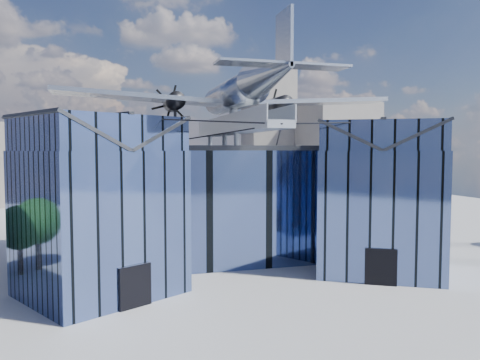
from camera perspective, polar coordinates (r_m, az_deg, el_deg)
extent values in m
plane|color=gray|center=(35.78, 0.90, -11.79)|extent=(120.00, 120.00, 0.00)
cube|color=#4A5E96|center=(43.43, -2.54, -2.64)|extent=(28.00, 14.00, 9.50)
cube|color=#24262B|center=(43.16, -2.56, 3.90)|extent=(28.00, 14.00, 0.40)
cube|color=#4A5E96|center=(32.36, -16.72, -5.01)|extent=(11.79, 11.43, 9.50)
cube|color=#4A5E96|center=(32.01, -16.92, 5.40)|extent=(11.56, 11.20, 2.20)
cube|color=#24262B|center=(30.98, -20.57, 5.38)|extent=(7.98, 9.23, 2.40)
cube|color=#24262B|center=(33.16, -13.50, 5.40)|extent=(7.98, 9.23, 2.40)
cube|color=#24262B|center=(32.06, -16.96, 7.45)|extent=(4.30, 7.10, 0.18)
cube|color=black|center=(29.71, -12.68, -12.55)|extent=(2.03, 1.32, 2.60)
cube|color=black|center=(34.75, -10.21, -4.31)|extent=(0.34, 0.34, 9.50)
cube|color=#4A5E96|center=(38.30, 16.60, -3.66)|extent=(11.79, 11.43, 9.50)
cube|color=#4A5E96|center=(38.00, 16.77, 5.12)|extent=(11.56, 11.20, 2.20)
cube|color=#24262B|center=(37.96, 13.36, 5.18)|extent=(7.98, 9.23, 2.40)
cube|color=#24262B|center=(38.17, 20.16, 5.04)|extent=(7.98, 9.23, 2.40)
cube|color=#24262B|center=(38.05, 16.80, 6.85)|extent=(4.30, 7.10, 0.18)
cube|color=black|center=(34.94, 16.79, -10.13)|extent=(2.03, 1.32, 2.60)
cube|color=black|center=(38.36, 9.86, -3.55)|extent=(0.34, 0.34, 9.50)
cube|color=#A2A9B0|center=(37.86, -0.63, 6.04)|extent=(1.80, 21.00, 0.50)
cube|color=#A2A9B0|center=(37.67, -1.96, 7.04)|extent=(0.08, 21.00, 1.10)
cube|color=#A2A9B0|center=(38.14, 0.69, 7.01)|extent=(0.08, 21.00, 1.10)
cylinder|color=#A2A9B0|center=(47.07, -3.69, 4.77)|extent=(0.44, 0.44, 1.35)
cylinder|color=#A2A9B0|center=(41.23, -1.92, 4.92)|extent=(0.44, 0.44, 1.35)
cylinder|color=#A2A9B0|center=(37.36, -0.42, 5.04)|extent=(0.44, 0.44, 1.35)
cylinder|color=#A2A9B0|center=(38.39, -0.83, 7.43)|extent=(0.70, 0.70, 1.40)
cylinder|color=black|center=(29.43, -6.69, 7.25)|extent=(10.55, 6.08, 0.69)
cylinder|color=black|center=(32.80, 11.86, 6.84)|extent=(10.55, 6.08, 0.69)
cylinder|color=black|center=(35.20, -4.50, 5.31)|extent=(6.09, 17.04, 1.19)
cylinder|color=black|center=(36.87, 4.72, 5.24)|extent=(6.09, 17.04, 1.19)
cylinder|color=#A7ACB4|center=(38.57, -0.83, 10.32)|extent=(2.50, 11.00, 2.50)
sphere|color=#A7ACB4|center=(43.87, -2.73, 9.53)|extent=(2.50, 2.50, 2.50)
cube|color=black|center=(42.98, -2.42, 10.57)|extent=(1.60, 1.40, 0.50)
cone|color=#A7ACB4|center=(30.09, 3.75, 12.75)|extent=(2.50, 7.00, 2.50)
cube|color=#A7ACB4|center=(28.27, 5.41, 16.63)|extent=(0.18, 2.40, 3.40)
cube|color=#A7ACB4|center=(28.09, 5.31, 13.80)|extent=(8.00, 1.80, 0.14)
cube|color=#A7ACB4|center=(38.33, -11.54, 9.84)|extent=(14.00, 3.20, 1.08)
cylinder|color=black|center=(39.15, -8.05, 9.38)|extent=(1.44, 3.20, 1.44)
cone|color=black|center=(40.93, -8.40, 9.13)|extent=(0.70, 0.70, 0.70)
cube|color=black|center=(41.08, -8.43, 9.11)|extent=(1.05, 0.06, 3.33)
cube|color=black|center=(41.08, -8.43, 9.11)|extent=(2.53, 0.06, 2.53)
cube|color=black|center=(41.08, -8.43, 9.11)|extent=(3.33, 0.06, 1.05)
cylinder|color=black|center=(38.46, -7.91, 7.65)|extent=(0.24, 0.24, 1.75)
cube|color=#A7ACB4|center=(41.82, 8.23, 9.36)|extent=(14.00, 3.20, 1.08)
cylinder|color=black|center=(41.43, 4.82, 9.09)|extent=(1.44, 3.20, 1.44)
cone|color=black|center=(43.12, 3.96, 8.89)|extent=(0.70, 0.70, 0.70)
cube|color=black|center=(43.26, 3.89, 8.87)|extent=(1.05, 0.06, 3.33)
cube|color=black|center=(43.26, 3.89, 8.87)|extent=(2.53, 0.06, 2.53)
cube|color=black|center=(43.26, 3.89, 8.87)|extent=(3.33, 0.06, 1.05)
cylinder|color=black|center=(40.78, 5.11, 7.45)|extent=(0.24, 0.24, 1.75)
cube|color=gray|center=(91.23, 11.49, 3.32)|extent=(12.00, 14.00, 18.00)
cube|color=gray|center=(88.59, -22.43, 1.81)|extent=(14.00, 10.00, 14.00)
cube|color=gray|center=(96.51, 3.45, 5.79)|extent=(9.00, 9.00, 26.00)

